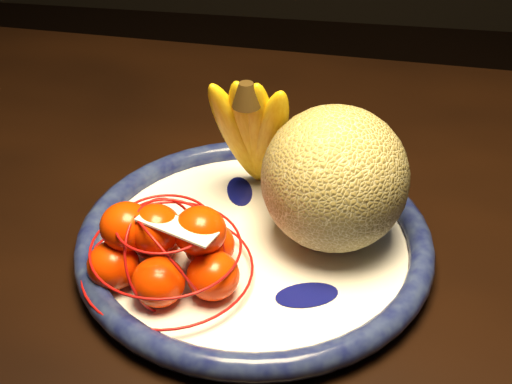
# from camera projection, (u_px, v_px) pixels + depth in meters

# --- Properties ---
(dining_table) EXTENTS (1.46, 0.92, 0.71)m
(dining_table) POSITION_uv_depth(u_px,v_px,m) (182.00, 252.00, 0.85)
(dining_table) COLOR black
(dining_table) RESTS_ON ground
(fruit_bowl) EXTENTS (0.36, 0.36, 0.03)m
(fruit_bowl) POSITION_uv_depth(u_px,v_px,m) (254.00, 242.00, 0.73)
(fruit_bowl) COLOR white
(fruit_bowl) RESTS_ON dining_table
(cantaloupe) EXTENTS (0.15, 0.15, 0.15)m
(cantaloupe) POSITION_uv_depth(u_px,v_px,m) (335.00, 179.00, 0.69)
(cantaloupe) COLOR olive
(cantaloupe) RESTS_ON fruit_bowl
(banana_bunch) EXTENTS (0.11, 0.10, 0.17)m
(banana_bunch) POSITION_uv_depth(u_px,v_px,m) (253.00, 129.00, 0.75)
(banana_bunch) COLOR yellow
(banana_bunch) RESTS_ON fruit_bowl
(mandarin_bag) EXTENTS (0.19, 0.19, 0.10)m
(mandarin_bag) POSITION_uv_depth(u_px,v_px,m) (167.00, 250.00, 0.66)
(mandarin_bag) COLOR #FF3C05
(mandarin_bag) RESTS_ON fruit_bowl
(price_tag) EXTENTS (0.08, 0.05, 0.01)m
(price_tag) POSITION_uv_depth(u_px,v_px,m) (177.00, 226.00, 0.63)
(price_tag) COLOR white
(price_tag) RESTS_ON mandarin_bag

